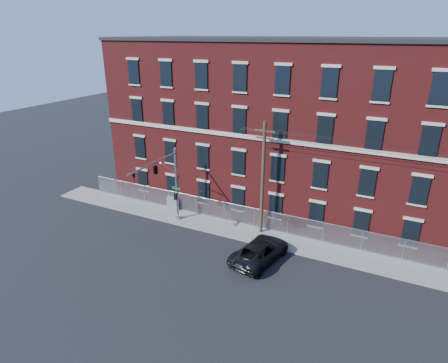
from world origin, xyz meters
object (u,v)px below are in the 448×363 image
pickup_truck (260,251)px  utility_cabinet (173,203)px  utility_pole_near (263,177)px  traffic_signal_mast (161,175)px

pickup_truck → utility_cabinet: pickup_truck is taller
utility_pole_near → utility_cabinet: utility_pole_near is taller
traffic_signal_mast → utility_cabinet: traffic_signal_mast is taller
pickup_truck → utility_cabinet: bearing=-10.5°
traffic_signal_mast → utility_pole_near: (8.00, 3.42, -0.05)m
utility_pole_near → pickup_truck: 6.28m
utility_cabinet → utility_pole_near: bearing=-15.4°
utility_pole_near → pickup_truck: (1.50, -4.07, -4.54)m
utility_pole_near → utility_cabinet: 10.61m
pickup_truck → utility_cabinet: 11.94m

